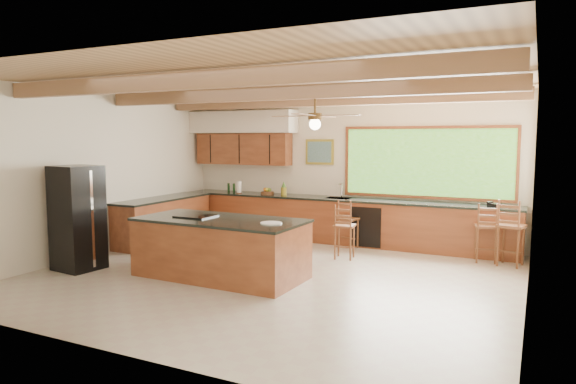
% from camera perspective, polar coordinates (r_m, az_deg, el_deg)
% --- Properties ---
extents(ground, '(7.20, 7.20, 0.00)m').
position_cam_1_polar(ground, '(8.12, -1.77, -9.30)').
color(ground, '#B8AF99').
rests_on(ground, ground).
extents(room_shell, '(7.27, 6.54, 3.02)m').
position_cam_1_polar(room_shell, '(8.49, -0.76, 6.48)').
color(room_shell, silver).
rests_on(room_shell, ground).
extents(counter_run, '(7.12, 3.10, 1.22)m').
position_cam_1_polar(counter_run, '(10.59, 0.69, -3.12)').
color(counter_run, brown).
rests_on(counter_run, ground).
extents(island, '(2.64, 1.29, 0.93)m').
position_cam_1_polar(island, '(8.03, -7.51, -6.16)').
color(island, brown).
rests_on(island, ground).
extents(refrigerator, '(0.73, 0.71, 1.70)m').
position_cam_1_polar(refrigerator, '(9.04, -22.34, -2.67)').
color(refrigerator, black).
rests_on(refrigerator, ground).
extents(bar_stool_a, '(0.39, 0.39, 0.98)m').
position_cam_1_polar(bar_stool_a, '(9.14, 6.20, -3.86)').
color(bar_stool_a, brown).
rests_on(bar_stool_a, ground).
extents(bar_stool_b, '(0.41, 0.41, 0.96)m').
position_cam_1_polar(bar_stool_b, '(10.01, 6.62, -3.08)').
color(bar_stool_b, brown).
rests_on(bar_stool_b, ground).
extents(bar_stool_c, '(0.44, 0.44, 1.04)m').
position_cam_1_polar(bar_stool_c, '(9.47, 21.12, -3.67)').
color(bar_stool_c, brown).
rests_on(bar_stool_c, ground).
extents(bar_stool_d, '(0.48, 0.48, 1.13)m').
position_cam_1_polar(bar_stool_d, '(9.32, 23.55, -3.59)').
color(bar_stool_d, brown).
rests_on(bar_stool_d, ground).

